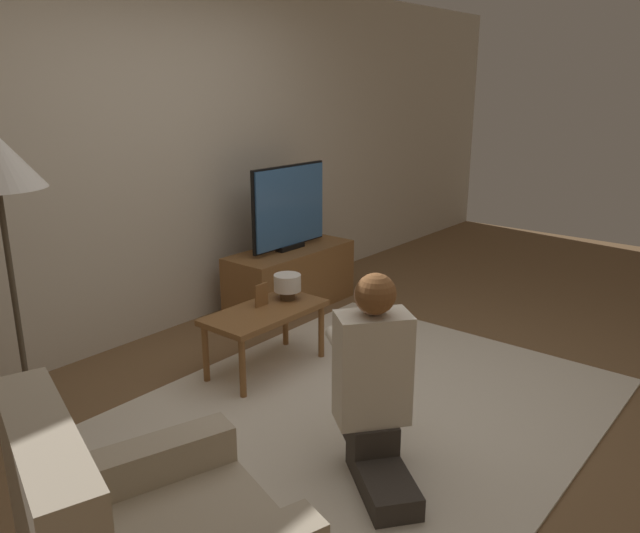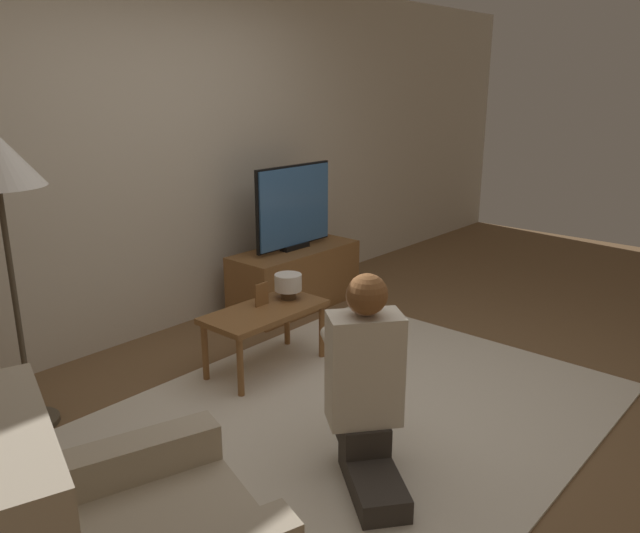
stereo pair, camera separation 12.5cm
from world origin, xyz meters
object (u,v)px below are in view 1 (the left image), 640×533
object	(u,v)px
tv	(289,207)
table_lamp	(287,284)
coffee_table	(265,318)
person_kneeling	(374,379)

from	to	relation	value
tv	table_lamp	distance (m)	1.05
tv	coffee_table	size ratio (longest dim) A/B	1.00
coffee_table	table_lamp	bearing A→B (deg)	5.54
coffee_table	table_lamp	distance (m)	0.29
tv	person_kneeling	bearing A→B (deg)	-128.50
tv	coffee_table	bearing A→B (deg)	-145.56
table_lamp	coffee_table	bearing A→B (deg)	-174.46
tv	coffee_table	distance (m)	1.30
coffee_table	table_lamp	world-z (taller)	table_lamp
tv	table_lamp	size ratio (longest dim) A/B	4.52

